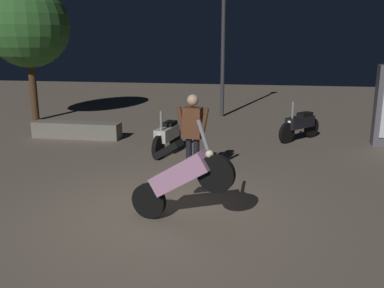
{
  "coord_description": "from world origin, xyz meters",
  "views": [
    {
      "loc": [
        1.53,
        -6.06,
        2.72
      ],
      "look_at": [
        0.4,
        0.71,
        1.0
      ],
      "focal_mm": 39.13,
      "sensor_mm": 36.0,
      "label": 1
    }
  ],
  "objects_px": {
    "motorcycle_black_parked_left": "(300,125)",
    "person_rider_beside": "(193,129)",
    "motorcycle_pink_foreground": "(181,177)",
    "streetlamp_near": "(224,14)",
    "motorcycle_white_parked_right": "(167,136)"
  },
  "relations": [
    {
      "from": "motorcycle_pink_foreground",
      "to": "streetlamp_near",
      "type": "relative_size",
      "value": 0.29
    },
    {
      "from": "person_rider_beside",
      "to": "streetlamp_near",
      "type": "relative_size",
      "value": 0.3
    },
    {
      "from": "motorcycle_pink_foreground",
      "to": "streetlamp_near",
      "type": "bearing_deg",
      "value": 105.14
    },
    {
      "from": "motorcycle_white_parked_right",
      "to": "person_rider_beside",
      "type": "relative_size",
      "value": 0.98
    },
    {
      "from": "motorcycle_pink_foreground",
      "to": "motorcycle_black_parked_left",
      "type": "distance_m",
      "value": 6.27
    },
    {
      "from": "motorcycle_black_parked_left",
      "to": "person_rider_beside",
      "type": "distance_m",
      "value": 4.4
    },
    {
      "from": "motorcycle_white_parked_right",
      "to": "person_rider_beside",
      "type": "bearing_deg",
      "value": 37.32
    },
    {
      "from": "motorcycle_black_parked_left",
      "to": "person_rider_beside",
      "type": "relative_size",
      "value": 0.78
    },
    {
      "from": "motorcycle_white_parked_right",
      "to": "streetlamp_near",
      "type": "relative_size",
      "value": 0.29
    },
    {
      "from": "person_rider_beside",
      "to": "streetlamp_near",
      "type": "bearing_deg",
      "value": 8.96
    },
    {
      "from": "motorcycle_pink_foreground",
      "to": "motorcycle_white_parked_right",
      "type": "distance_m",
      "value": 4.06
    },
    {
      "from": "motorcycle_black_parked_left",
      "to": "streetlamp_near",
      "type": "distance_m",
      "value": 5.19
    },
    {
      "from": "person_rider_beside",
      "to": "motorcycle_white_parked_right",
      "type": "bearing_deg",
      "value": 36.54
    },
    {
      "from": "person_rider_beside",
      "to": "streetlamp_near",
      "type": "height_order",
      "value": "streetlamp_near"
    },
    {
      "from": "motorcycle_pink_foreground",
      "to": "motorcycle_white_parked_right",
      "type": "height_order",
      "value": "motorcycle_pink_foreground"
    }
  ]
}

